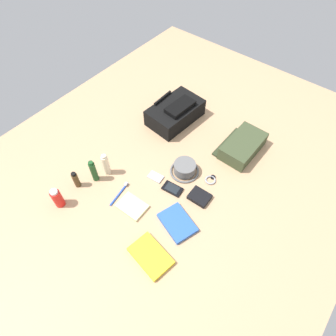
% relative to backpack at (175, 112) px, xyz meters
% --- Properties ---
extents(ground_plane, '(2.64, 2.02, 0.02)m').
position_rel_backpack_xyz_m(ground_plane, '(-0.37, -0.23, -0.07)').
color(ground_plane, tan).
rests_on(ground_plane, ground).
extents(backpack, '(0.37, 0.25, 0.15)m').
position_rel_backpack_xyz_m(backpack, '(0.00, 0.00, 0.00)').
color(backpack, black).
rests_on(backpack, ground_plane).
extents(toiletry_pouch, '(0.30, 0.21, 0.09)m').
position_rel_backpack_xyz_m(toiletry_pouch, '(0.04, -0.48, -0.02)').
color(toiletry_pouch, '#384228').
rests_on(toiletry_pouch, ground_plane).
extents(bucket_hat, '(0.17, 0.17, 0.07)m').
position_rel_backpack_xyz_m(bucket_hat, '(-0.31, -0.31, -0.03)').
color(bucket_hat, '#5F5F5F').
rests_on(bucket_hat, ground_plane).
extents(sunscreen_spray, '(0.05, 0.05, 0.13)m').
position_rel_backpack_xyz_m(sunscreen_spray, '(-0.89, 0.08, -0.00)').
color(sunscreen_spray, red).
rests_on(sunscreen_spray, ground_plane).
extents(cologne_bottle, '(0.03, 0.03, 0.11)m').
position_rel_backpack_xyz_m(cologne_bottle, '(-0.75, 0.10, -0.01)').
color(cologne_bottle, '#473319').
rests_on(cologne_bottle, ground_plane).
extents(shampoo_bottle, '(0.03, 0.03, 0.16)m').
position_rel_backpack_xyz_m(shampoo_bottle, '(-0.66, 0.05, 0.01)').
color(shampoo_bottle, '#19471E').
rests_on(shampoo_bottle, ground_plane).
extents(lotion_bottle, '(0.04, 0.04, 0.15)m').
position_rel_backpack_xyz_m(lotion_bottle, '(-0.59, 0.04, 0.01)').
color(lotion_bottle, beige).
rests_on(lotion_bottle, ground_plane).
extents(paperback_novel, '(0.16, 0.22, 0.02)m').
position_rel_backpack_xyz_m(paperback_novel, '(-0.81, -0.48, -0.05)').
color(paperback_novel, yellow).
rests_on(paperback_novel, ground_plane).
extents(travel_guidebook, '(0.18, 0.22, 0.02)m').
position_rel_backpack_xyz_m(travel_guidebook, '(-0.59, -0.48, -0.05)').
color(travel_guidebook, blue).
rests_on(travel_guidebook, ground_plane).
extents(cell_phone, '(0.08, 0.12, 0.01)m').
position_rel_backpack_xyz_m(cell_phone, '(-0.45, -0.33, -0.06)').
color(cell_phone, black).
rests_on(cell_phone, ground_plane).
extents(media_player, '(0.06, 0.09, 0.01)m').
position_rel_backpack_xyz_m(media_player, '(-0.44, -0.20, -0.06)').
color(media_player, '#B7B7BC').
rests_on(media_player, ground_plane).
extents(wristwatch, '(0.07, 0.06, 0.01)m').
position_rel_backpack_xyz_m(wristwatch, '(-0.26, -0.46, -0.06)').
color(wristwatch, '#99999E').
rests_on(wristwatch, ground_plane).
extents(toothbrush, '(0.16, 0.04, 0.02)m').
position_rel_backpack_xyz_m(toothbrush, '(-0.64, -0.12, -0.06)').
color(toothbrush, blue).
rests_on(toothbrush, ground_plane).
extents(wallet, '(0.09, 0.11, 0.02)m').
position_rel_backpack_xyz_m(wallet, '(-0.40, -0.48, -0.05)').
color(wallet, black).
rests_on(wallet, ground_plane).
extents(notepad, '(0.12, 0.15, 0.02)m').
position_rel_backpack_xyz_m(notepad, '(-0.67, -0.23, -0.05)').
color(notepad, beige).
rests_on(notepad, ground_plane).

